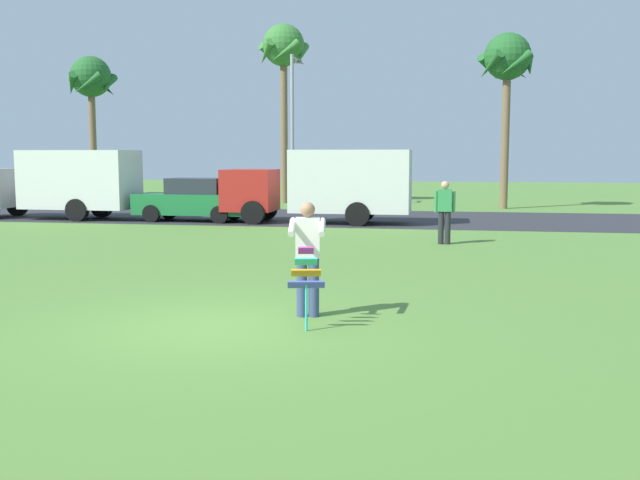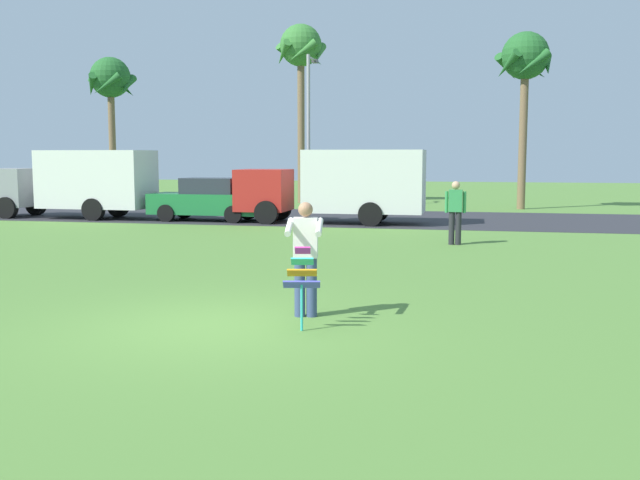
# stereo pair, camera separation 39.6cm
# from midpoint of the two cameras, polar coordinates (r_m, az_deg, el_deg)

# --- Properties ---
(ground_plane) EXTENTS (120.00, 120.00, 0.00)m
(ground_plane) POSITION_cam_midpoint_polar(r_m,az_deg,el_deg) (10.53, -9.33, -6.75)
(ground_plane) COLOR #568438
(road_strip) EXTENTS (120.00, 8.00, 0.01)m
(road_strip) POSITION_cam_midpoint_polar(r_m,az_deg,el_deg) (28.44, 3.39, 1.71)
(road_strip) COLOR #2D2D33
(road_strip) RESTS_ON ground
(person_kite_flyer) EXTENTS (0.62, 0.71, 1.73)m
(person_kite_flyer) POSITION_cam_midpoint_polar(r_m,az_deg,el_deg) (10.91, -2.00, -1.13)
(person_kite_flyer) COLOR #384772
(person_kite_flyer) RESTS_ON ground
(kite_held) EXTENTS (0.53, 0.69, 1.12)m
(kite_held) POSITION_cam_midpoint_polar(r_m,az_deg,el_deg) (10.22, -2.20, -2.78)
(kite_held) COLOR #D83399
(kite_held) RESTS_ON ground
(parked_truck_grey_van) EXTENTS (6.74, 2.21, 2.62)m
(parked_truck_grey_van) POSITION_cam_midpoint_polar(r_m,az_deg,el_deg) (29.83, -19.92, 4.26)
(parked_truck_grey_van) COLOR gray
(parked_truck_grey_van) RESTS_ON ground
(parked_car_green) EXTENTS (4.22, 1.88, 1.60)m
(parked_car_green) POSITION_cam_midpoint_polar(r_m,az_deg,el_deg) (27.54, -10.20, 3.07)
(parked_car_green) COLOR #1E7238
(parked_car_green) RESTS_ON ground
(parked_truck_red_cab) EXTENTS (6.72, 2.16, 2.62)m
(parked_truck_red_cab) POSITION_cam_midpoint_polar(r_m,az_deg,el_deg) (26.16, 0.19, 4.39)
(parked_truck_red_cab) COLOR #B2231E
(parked_truck_red_cab) RESTS_ON ground
(palm_tree_left_near) EXTENTS (2.58, 2.71, 7.55)m
(palm_tree_left_near) POSITION_cam_midpoint_polar(r_m,az_deg,el_deg) (40.60, -17.69, 11.63)
(palm_tree_left_near) COLOR brown
(palm_tree_left_near) RESTS_ON ground
(palm_tree_right_near) EXTENTS (2.58, 2.71, 8.98)m
(palm_tree_right_near) POSITION_cam_midpoint_polar(r_m,az_deg,el_deg) (37.94, -3.16, 14.32)
(palm_tree_right_near) COLOR brown
(palm_tree_right_near) RESTS_ON ground
(palm_tree_centre_far) EXTENTS (2.58, 2.71, 7.89)m
(palm_tree_centre_far) POSITION_cam_midpoint_polar(r_m,az_deg,el_deg) (34.74, 14.07, 13.18)
(palm_tree_centre_far) COLOR brown
(palm_tree_centre_far) RESTS_ON ground
(streetlight_pole) EXTENTS (0.24, 1.65, 7.00)m
(streetlight_pole) POSITION_cam_midpoint_polar(r_m,az_deg,el_deg) (34.16, -2.45, 9.23)
(streetlight_pole) COLOR #9E9EA3
(streetlight_pole) RESTS_ON ground
(person_walker_near) EXTENTS (0.57, 0.23, 1.73)m
(person_walker_near) POSITION_cam_midpoint_polar(r_m,az_deg,el_deg) (20.24, 9.14, 2.30)
(person_walker_near) COLOR #26262B
(person_walker_near) RESTS_ON ground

